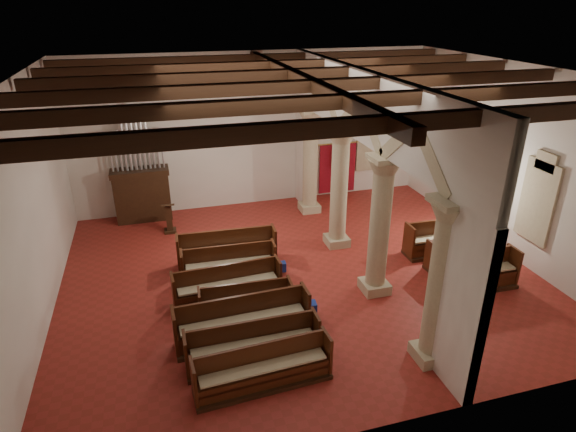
# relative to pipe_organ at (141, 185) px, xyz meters

# --- Properties ---
(floor) EXTENTS (14.00, 14.00, 0.00)m
(floor) POSITION_rel_pipe_organ_xyz_m (4.50, -5.50, -1.37)
(floor) COLOR maroon
(floor) RESTS_ON ground
(ceiling) EXTENTS (14.00, 14.00, 0.00)m
(ceiling) POSITION_rel_pipe_organ_xyz_m (4.50, -5.50, 4.63)
(ceiling) COLOR #311A10
(ceiling) RESTS_ON wall_back
(wall_back) EXTENTS (14.00, 0.02, 6.00)m
(wall_back) POSITION_rel_pipe_organ_xyz_m (4.50, 0.50, 1.63)
(wall_back) COLOR white
(wall_back) RESTS_ON floor
(wall_front) EXTENTS (14.00, 0.02, 6.00)m
(wall_front) POSITION_rel_pipe_organ_xyz_m (4.50, -11.50, 1.63)
(wall_front) COLOR white
(wall_front) RESTS_ON floor
(wall_left) EXTENTS (0.02, 12.00, 6.00)m
(wall_left) POSITION_rel_pipe_organ_xyz_m (-2.50, -5.50, 1.63)
(wall_left) COLOR white
(wall_left) RESTS_ON floor
(wall_right) EXTENTS (0.02, 12.00, 6.00)m
(wall_right) POSITION_rel_pipe_organ_xyz_m (11.50, -5.50, 1.63)
(wall_right) COLOR white
(wall_right) RESTS_ON floor
(ceiling_beams) EXTENTS (13.80, 11.80, 0.30)m
(ceiling_beams) POSITION_rel_pipe_organ_xyz_m (4.50, -5.50, 4.45)
(ceiling_beams) COLOR #321E10
(ceiling_beams) RESTS_ON wall_back
(arcade) EXTENTS (0.90, 11.90, 6.00)m
(arcade) POSITION_rel_pipe_organ_xyz_m (6.30, -5.50, 2.19)
(arcade) COLOR #BEB28D
(arcade) RESTS_ON floor
(window_right_a) EXTENTS (0.03, 1.00, 2.20)m
(window_right_a) POSITION_rel_pipe_organ_xyz_m (11.48, -7.00, 0.83)
(window_right_a) COLOR #387F5E
(window_right_a) RESTS_ON wall_right
(window_right_b) EXTENTS (0.03, 1.00, 2.20)m
(window_right_b) POSITION_rel_pipe_organ_xyz_m (11.48, -3.00, 0.83)
(window_right_b) COLOR #387F5E
(window_right_b) RESTS_ON wall_right
(window_back) EXTENTS (1.00, 0.03, 2.20)m
(window_back) POSITION_rel_pipe_organ_xyz_m (9.50, 0.48, 0.83)
(window_back) COLOR #387F5E
(window_back) RESTS_ON wall_back
(pipe_organ) EXTENTS (2.10, 0.85, 4.40)m
(pipe_organ) POSITION_rel_pipe_organ_xyz_m (0.00, 0.00, 0.00)
(pipe_organ) COLOR #321E10
(pipe_organ) RESTS_ON floor
(lectern) EXTENTS (0.48, 0.48, 1.18)m
(lectern) POSITION_rel_pipe_organ_xyz_m (0.85, -1.45, -0.88)
(lectern) COLOR #372311
(lectern) RESTS_ON floor
(dossal_curtain) EXTENTS (1.80, 0.07, 2.17)m
(dossal_curtain) POSITION_rel_pipe_organ_xyz_m (8.00, 0.42, -0.21)
(dossal_curtain) COLOR maroon
(dossal_curtain) RESTS_ON floor
(processional_banner) EXTENTS (0.52, 0.66, 2.28)m
(processional_banner) POSITION_rel_pipe_organ_xyz_m (8.05, -0.07, -0.59)
(processional_banner) COLOR #321E10
(processional_banner) RESTS_ON floor
(hymnal_box_a) EXTENTS (0.38, 0.32, 0.36)m
(hymnal_box_a) POSITION_rel_pipe_organ_xyz_m (2.70, -9.81, -1.09)
(hymnal_box_a) COLOR navy
(hymnal_box_a) RESTS_ON floor
(hymnal_box_b) EXTENTS (0.40, 0.34, 0.37)m
(hymnal_box_b) POSITION_rel_pipe_organ_xyz_m (4.08, -7.71, -1.09)
(hymnal_box_b) COLOR navy
(hymnal_box_b) RESTS_ON floor
(hymnal_box_c) EXTENTS (0.31, 0.26, 0.29)m
(hymnal_box_c) POSITION_rel_pipe_organ_xyz_m (3.95, -5.35, -1.12)
(hymnal_box_c) COLOR navy
(hymnal_box_c) RESTS_ON floor
(tube_heater_a) EXTENTS (0.99, 0.33, 0.10)m
(tube_heater_a) POSITION_rel_pipe_organ_xyz_m (2.80, -9.77, -1.21)
(tube_heater_a) COLOR white
(tube_heater_a) RESTS_ON floor
(tube_heater_b) EXTENTS (1.10, 0.44, 0.11)m
(tube_heater_b) POSITION_rel_pipe_organ_xyz_m (1.86, -9.44, -1.21)
(tube_heater_b) COLOR white
(tube_heater_b) RESTS_ON floor
(nave_pew_0) EXTENTS (3.06, 0.85, 1.01)m
(nave_pew_0) POSITION_rel_pipe_organ_xyz_m (2.35, -9.77, -1.04)
(nave_pew_0) COLOR #321E10
(nave_pew_0) RESTS_ON floor
(nave_pew_1) EXTENTS (3.10, 0.70, 1.03)m
(nave_pew_1) POSITION_rel_pipe_organ_xyz_m (2.31, -8.97, -1.03)
(nave_pew_1) COLOR #321E10
(nave_pew_1) RESTS_ON floor
(nave_pew_2) EXTENTS (3.35, 0.88, 1.15)m
(nave_pew_2) POSITION_rel_pipe_organ_xyz_m (2.24, -8.10, -0.99)
(nave_pew_2) COLOR #321E10
(nave_pew_2) RESTS_ON floor
(nave_pew_3) EXTENTS (2.47, 0.76, 0.97)m
(nave_pew_3) POSITION_rel_pipe_organ_xyz_m (2.49, -7.22, -1.05)
(nave_pew_3) COLOR #321E10
(nave_pew_3) RESTS_ON floor
(nave_pew_4) EXTENTS (3.03, 0.86, 1.06)m
(nave_pew_4) POSITION_rel_pipe_organ_xyz_m (2.16, -6.33, -1.02)
(nave_pew_4) COLOR #321E10
(nave_pew_4) RESTS_ON floor
(nave_pew_5) EXTENTS (2.82, 0.83, 1.06)m
(nave_pew_5) POSITION_rel_pipe_organ_xyz_m (2.39, -5.21, -1.02)
(nave_pew_5) COLOR #321E10
(nave_pew_5) RESTS_ON floor
(nave_pew_6) EXTENTS (3.11, 0.91, 1.14)m
(nave_pew_6) POSITION_rel_pipe_organ_xyz_m (2.47, -4.35, -0.99)
(nave_pew_6) COLOR #321E10
(nave_pew_6) RESTS_ON floor
(aisle_pew_0) EXTENTS (2.05, 0.78, 1.15)m
(aisle_pew_0) POSITION_rel_pipe_organ_xyz_m (9.37, -7.69, -0.98)
(aisle_pew_0) COLOR #321E10
(aisle_pew_0) RESTS_ON floor
(aisle_pew_1) EXTENTS (1.91, 0.81, 1.03)m
(aisle_pew_1) POSITION_rel_pipe_organ_xyz_m (9.27, -6.48, -1.02)
(aisle_pew_1) COLOR #321E10
(aisle_pew_1) RESTS_ON floor
(aisle_pew_2) EXTENTS (2.14, 0.80, 1.14)m
(aisle_pew_2) POSITION_rel_pipe_organ_xyz_m (9.22, -5.52, -0.98)
(aisle_pew_2) COLOR #321E10
(aisle_pew_2) RESTS_ON floor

